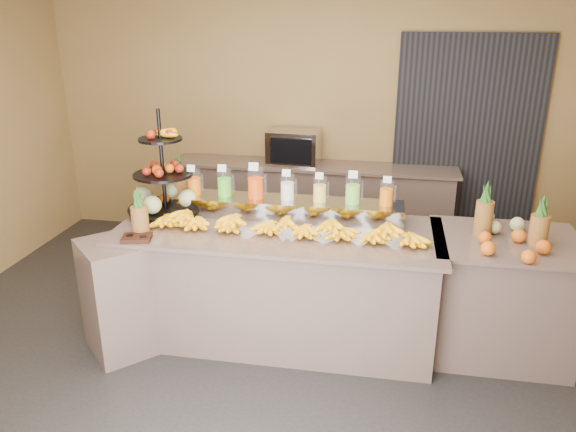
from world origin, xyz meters
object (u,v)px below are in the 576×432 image
(fruit_stand, at_px, (169,188))
(right_fruit_pile, at_px, (509,234))
(oven_warmer, at_px, (294,147))
(banana_heap, at_px, (284,223))
(condiment_caddy, at_px, (137,238))
(pitcher_tray, at_px, (287,208))

(fruit_stand, xyz_separation_m, right_fruit_pile, (2.62, -0.19, -0.14))
(fruit_stand, bearing_deg, oven_warmer, 57.16)
(banana_heap, distance_m, fruit_stand, 1.04)
(fruit_stand, relative_size, oven_warmer, 1.58)
(condiment_caddy, bearing_deg, banana_heap, 17.51)
(right_fruit_pile, bearing_deg, fruit_stand, 175.77)
(fruit_stand, distance_m, oven_warmer, 1.91)
(condiment_caddy, distance_m, right_fruit_pile, 2.68)
(pitcher_tray, relative_size, fruit_stand, 2.14)
(oven_warmer, bearing_deg, right_fruit_pile, -43.31)
(banana_heap, height_order, fruit_stand, fruit_stand)
(pitcher_tray, height_order, banana_heap, banana_heap)
(pitcher_tray, distance_m, right_fruit_pile, 1.68)
(pitcher_tray, bearing_deg, banana_heap, -83.41)
(pitcher_tray, distance_m, banana_heap, 0.35)
(banana_heap, bearing_deg, condiment_caddy, -162.49)
(pitcher_tray, bearing_deg, oven_warmer, 97.95)
(pitcher_tray, relative_size, condiment_caddy, 8.90)
(banana_heap, bearing_deg, pitcher_tray, 96.59)
(banana_heap, distance_m, right_fruit_pile, 1.62)
(right_fruit_pile, height_order, oven_warmer, oven_warmer)
(fruit_stand, relative_size, right_fruit_pile, 1.71)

